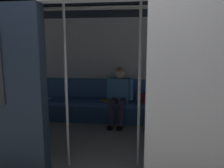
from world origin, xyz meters
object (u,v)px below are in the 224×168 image
Objects in this scene: handbag at (143,98)px; grab_pole_far at (139,85)px; grab_pole_door at (66,86)px; train_car at (105,49)px; book at (106,101)px; person_seated at (119,92)px; bench_seat at (117,107)px.

handbag is 1.84m from grab_pole_far.
train_car is at bearing -117.13° from grab_pole_door.
handbag is at bearing 145.89° from book.
book is at bearing 0.15° from handbag.
book is (0.79, 0.00, -0.07)m from handbag.
train_car is at bearing 61.11° from handbag.
book is 2.00m from grab_pole_door.
handbag reaches higher than book.
grab_pole_door is at bearing 73.85° from person_seated.
grab_pole_door is (1.01, 1.88, 0.56)m from handbag.
book is at bearing -68.29° from grab_pole_far.
grab_pole_door reaches higher than person_seated.
grab_pole_door is (0.39, 0.75, -0.46)m from train_car.
grab_pole_far is at bearing 77.45° from book.
grab_pole_door and grab_pole_far have the same top height.
book is at bearing -18.86° from person_seated.
train_car is at bearing -49.13° from grab_pole_far.
book is at bearing -96.81° from grab_pole_door.
bench_seat is 0.58m from handbag.
bench_seat is at bearing -74.85° from grab_pole_far.
handbag is at bearing -92.98° from grab_pole_far.
bench_seat is 0.33m from person_seated.
train_car is at bearing 63.89° from book.
train_car is 29.09× the size of book.
book is 0.10× the size of grab_pole_door.
person_seated is at bearing 11.63° from handbag.
grab_pole_far is (-0.46, 1.70, 0.75)m from bench_seat.
handbag is 0.79m from book.
person_seated is 1.90m from grab_pole_door.
train_car is at bearing 86.13° from bench_seat.
train_car reaches higher than book.
bench_seat is 1.91m from grab_pole_far.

